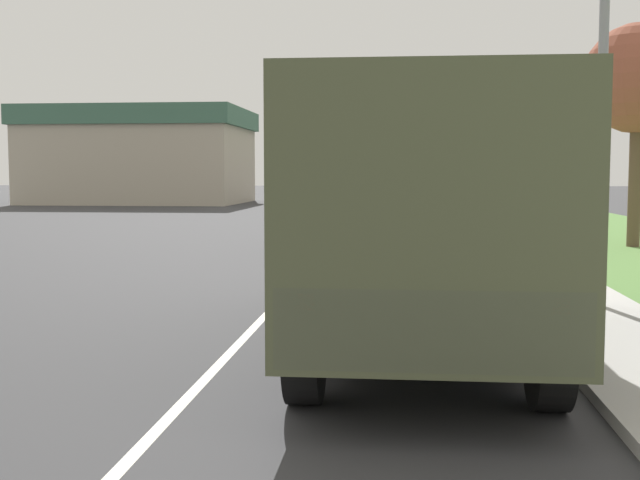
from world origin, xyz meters
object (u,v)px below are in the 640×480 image
Objects in this scene: military_truck at (421,212)px; car_third_ahead at (345,194)px; car_nearest_ahead at (383,225)px; car_second_ahead at (401,200)px; car_fourth_ahead at (349,191)px.

car_third_ahead is (-3.76, 42.58, -0.92)m from military_truck.
car_second_ahead is at bearing 88.28° from car_nearest_ahead.
military_truck is 28.15m from car_second_ahead.
car_second_ahead is at bearing -76.12° from car_third_ahead.
car_nearest_ahead is 40.00m from car_fourth_ahead.
military_truck is 1.60× the size of car_third_ahead.
car_third_ahead is (-3.57, 14.45, -0.10)m from car_second_ahead.
car_second_ahead is 23.91m from car_fourth_ahead.
car_second_ahead is (-0.19, 28.14, -0.82)m from military_truck.
car_nearest_ahead is 1.02× the size of car_second_ahead.
car_nearest_ahead is (-0.68, 11.88, -0.91)m from military_truck.
military_truck is at bearing -84.96° from car_third_ahead.
car_second_ahead is (0.49, 16.26, 0.09)m from car_nearest_ahead.
car_nearest_ahead is at bearing -91.72° from car_second_ahead.
military_truck reaches higher than car_fourth_ahead.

